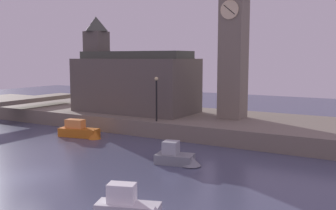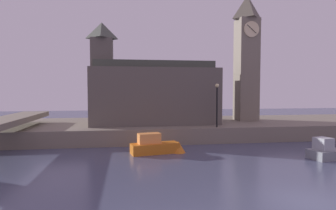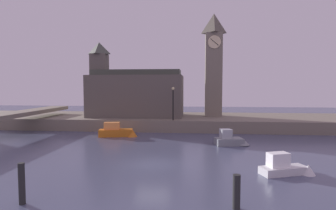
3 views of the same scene
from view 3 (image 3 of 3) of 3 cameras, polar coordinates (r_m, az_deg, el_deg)
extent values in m
plane|color=#474C66|center=(20.97, -3.20, -12.08)|extent=(120.00, 120.00, 0.00)
cube|color=slate|center=(40.36, 1.09, -3.30)|extent=(70.00, 12.00, 1.50)
cube|color=slate|center=(40.32, 9.33, 6.09)|extent=(2.33, 2.33, 11.77)
cylinder|color=beige|center=(39.55, 9.53, 12.68)|extent=(1.77, 0.12, 1.77)
cube|color=black|center=(39.48, 9.53, 12.69)|extent=(1.13, 0.04, 0.94)
pyramid|color=#554E43|center=(41.26, 9.45, 16.22)|extent=(2.56, 2.56, 2.76)
cube|color=#5B544C|center=(40.10, -6.44, 1.87)|extent=(13.15, 6.59, 5.81)
cube|color=#5B544C|center=(41.55, -13.88, 3.99)|extent=(2.20, 2.20, 8.92)
pyramid|color=#474C42|center=(41.92, -14.00, 11.27)|extent=(2.42, 2.42, 1.69)
cube|color=#42473D|center=(40.12, -6.48, 6.59)|extent=(12.49, 3.96, 0.80)
cylinder|color=black|center=(34.82, 1.05, -0.04)|extent=(0.16, 0.16, 3.82)
sphere|color=#F2E099|center=(34.74, 1.05, 3.40)|extent=(0.36, 0.36, 0.36)
cylinder|color=#282828|center=(15.70, -27.88, -14.11)|extent=(0.31, 0.31, 2.04)
cylinder|color=#282828|center=(13.92, 13.91, -16.97)|extent=(0.36, 0.36, 1.64)
cube|color=orange|center=(32.69, -10.67, -5.65)|extent=(4.00, 2.04, 0.81)
cube|color=#FF9947|center=(32.69, -11.46, -4.22)|extent=(1.91, 1.25, 0.81)
cone|color=orange|center=(32.21, -7.39, -5.68)|extent=(1.41, 1.41, 0.95)
cube|color=silver|center=(20.14, 22.71, -12.30)|extent=(3.30, 2.09, 0.50)
cube|color=white|center=(19.86, 21.72, -10.40)|extent=(1.52, 1.19, 0.91)
cone|color=silver|center=(20.64, 26.92, -11.95)|extent=(1.30, 1.30, 0.77)
cube|color=gray|center=(28.10, 12.42, -7.36)|extent=(2.87, 2.03, 0.68)
cube|color=#A8ADB2|center=(27.93, 11.80, -5.78)|extent=(1.23, 1.25, 0.89)
cone|color=gray|center=(28.29, 15.07, -7.26)|extent=(1.62, 1.62, 0.65)
camera|label=1|loc=(17.24, 82.97, 6.26)|focal=42.00mm
camera|label=2|loc=(14.17, -46.95, 0.01)|focal=30.24mm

